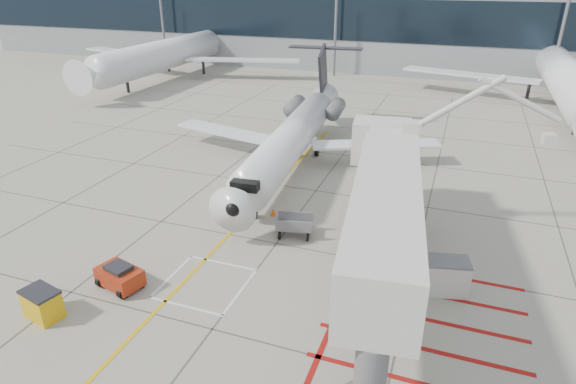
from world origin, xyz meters
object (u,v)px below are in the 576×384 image
(regional_jet, at_px, (284,128))
(jet_bridge, at_px, (384,224))
(pushback_tug, at_px, (120,276))
(spill_bin, at_px, (42,304))

(regional_jet, distance_m, jet_bridge, 15.99)
(regional_jet, height_order, pushback_tug, regional_jet)
(jet_bridge, bearing_deg, pushback_tug, -170.96)
(regional_jet, bearing_deg, pushback_tug, -104.54)
(jet_bridge, relative_size, spill_bin, 12.10)
(spill_bin, bearing_deg, regional_jet, 89.76)
(jet_bridge, height_order, spill_bin, jet_bridge)
(jet_bridge, distance_m, spill_bin, 16.23)
(jet_bridge, xyz_separation_m, spill_bin, (-14.33, -6.86, -3.33))
(pushback_tug, height_order, spill_bin, spill_bin)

